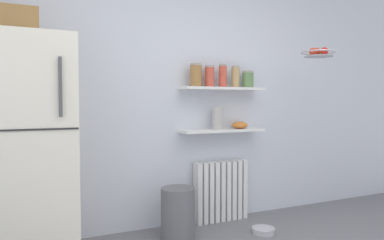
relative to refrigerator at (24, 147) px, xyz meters
name	(u,v)px	position (x,y,z in m)	size (l,w,h in m)	color
back_wall	(190,93)	(1.54, 0.41, 0.42)	(7.04, 0.10, 2.60)	silver
refrigerator	(24,147)	(0.00, 0.00, 0.00)	(0.68, 0.75, 1.85)	silver
radiator	(221,191)	(1.82, 0.28, -0.58)	(0.57, 0.12, 0.61)	white
wall_shelf_lower	(223,130)	(1.82, 0.25, 0.04)	(0.88, 0.22, 0.03)	white
wall_shelf_upper	(223,89)	(1.82, 0.25, 0.46)	(0.88, 0.22, 0.03)	white
storage_jar_0	(196,75)	(1.53, 0.25, 0.58)	(0.11, 0.11, 0.22)	olive
storage_jar_1	(210,76)	(1.67, 0.25, 0.58)	(0.09, 0.09, 0.21)	#C64C38
storage_jar_2	(223,76)	(1.82, 0.25, 0.59)	(0.08, 0.08, 0.23)	#C64C38
storage_jar_3	(235,77)	(1.97, 0.25, 0.58)	(0.08, 0.08, 0.22)	tan
storage_jar_4	(248,79)	(2.12, 0.25, 0.56)	(0.12, 0.12, 0.17)	#5B7F4C
vase	(217,118)	(1.76, 0.25, 0.17)	(0.11, 0.11, 0.22)	#B2ADA8
shelf_bowl	(240,125)	(2.03, 0.25, 0.09)	(0.16, 0.16, 0.07)	orange
trash_bin	(178,213)	(1.23, 0.01, -0.66)	(0.30, 0.30, 0.45)	slate
pet_food_bowl	(263,230)	(1.99, -0.21, -0.86)	(0.21, 0.21, 0.05)	#B7B7BC
hanging_fruit_basket	(319,53)	(2.65, -0.19, 0.81)	(0.34, 0.34, 0.09)	#B2B2B7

